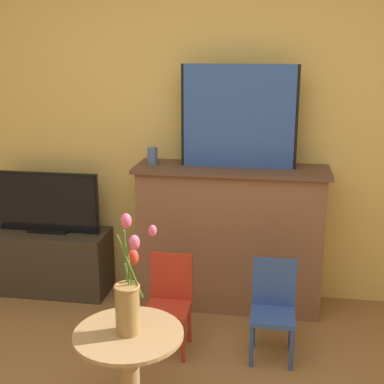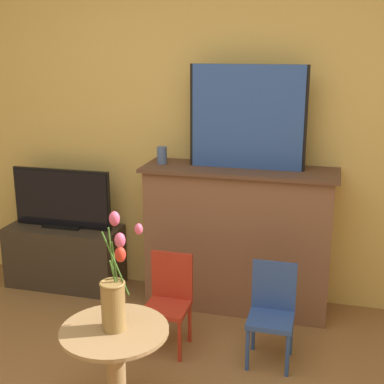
# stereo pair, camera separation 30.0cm
# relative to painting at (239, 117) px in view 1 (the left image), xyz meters

# --- Properties ---
(wall_back) EXTENTS (8.00, 0.06, 2.70)m
(wall_back) POSITION_rel_painting_xyz_m (-0.30, 0.22, -0.02)
(wall_back) COLOR #E0BC66
(wall_back) RESTS_ON ground
(fireplace_mantel) EXTENTS (1.33, 0.43, 1.02)m
(fireplace_mantel) POSITION_rel_painting_xyz_m (-0.04, -0.01, -0.84)
(fireplace_mantel) COLOR brown
(fireplace_mantel) RESTS_ON ground
(painting) EXTENTS (0.78, 0.03, 0.69)m
(painting) POSITION_rel_painting_xyz_m (0.00, 0.00, 0.00)
(painting) COLOR black
(painting) RESTS_ON fireplace_mantel
(mantel_candle) EXTENTS (0.07, 0.07, 0.12)m
(mantel_candle) POSITION_rel_painting_xyz_m (-0.60, -0.01, -0.28)
(mantel_candle) COLOR #4C6699
(mantel_candle) RESTS_ON fireplace_mantel
(tv_stand) EXTENTS (0.88, 0.37, 0.48)m
(tv_stand) POSITION_rel_painting_xyz_m (-1.40, -0.01, -1.13)
(tv_stand) COLOR #382D23
(tv_stand) RESTS_ON ground
(tv_monitor) EXTENTS (0.79, 0.12, 0.46)m
(tv_monitor) POSITION_rel_painting_xyz_m (-1.40, -0.01, -0.67)
(tv_monitor) COLOR black
(tv_monitor) RESTS_ON tv_stand
(chair_red) EXTENTS (0.26, 0.26, 0.60)m
(chair_red) POSITION_rel_painting_xyz_m (-0.35, -0.65, -1.04)
(chair_red) COLOR #B22D1E
(chair_red) RESTS_ON ground
(chair_blue) EXTENTS (0.26, 0.26, 0.60)m
(chair_blue) POSITION_rel_painting_xyz_m (0.28, -0.63, -1.04)
(chair_blue) COLOR #2D4C99
(chair_blue) RESTS_ON ground
(side_table) EXTENTS (0.53, 0.53, 0.51)m
(side_table) POSITION_rel_painting_xyz_m (-0.40, -1.38, -1.03)
(side_table) COLOR #99754C
(side_table) RESTS_ON ground
(vase_tulips) EXTENTS (0.19, 0.21, 0.56)m
(vase_tulips) POSITION_rel_painting_xyz_m (-0.40, -1.37, -0.68)
(vase_tulips) COLOR olive
(vase_tulips) RESTS_ON side_table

